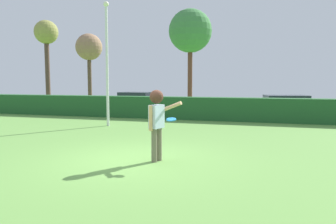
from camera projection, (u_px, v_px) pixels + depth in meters
name	position (u px, v px, depth m)	size (l,w,h in m)	color
ground_plane	(135.00, 160.00, 8.18)	(60.00, 60.00, 0.00)	#649945
person	(157.00, 116.00, 7.90)	(0.82, 0.54, 1.79)	#716854
frisbee	(171.00, 119.00, 7.55)	(0.24, 0.24, 0.07)	#268CE5
lamppost	(107.00, 58.00, 14.18)	(0.24, 0.24, 5.50)	silver
hedge_row	(201.00, 108.00, 16.77)	(29.94, 0.90, 1.18)	#225729
parked_car_silver	(136.00, 100.00, 22.75)	(4.33, 2.09, 1.25)	#B7B7BC
parked_car_green	(286.00, 105.00, 17.73)	(4.46, 2.53, 1.25)	#1E6633
oak_tree	(190.00, 32.00, 25.90)	(3.51, 3.51, 7.86)	brown
birch_tree	(46.00, 36.00, 26.44)	(1.94, 1.94, 7.06)	#503830
willow_tree	(89.00, 48.00, 26.39)	(2.18, 2.18, 5.94)	brown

